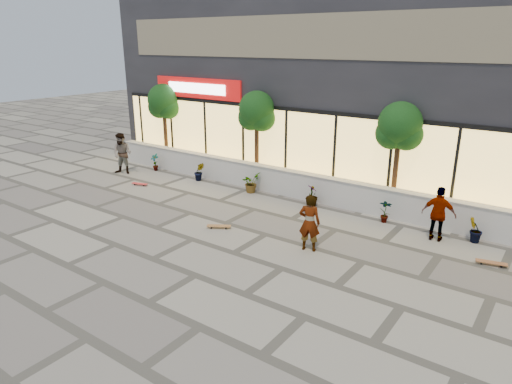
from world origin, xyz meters
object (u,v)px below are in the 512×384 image
Objects in this scene: skateboard_center at (219,226)px; skater_left at (122,154)px; skater_right_near at (439,214)px; skateboard_left at (140,184)px; tree_midwest at (257,113)px; tree_mideast at (399,129)px; tree_west at (164,103)px; skateboard_right_near at (491,263)px; skater_center at (309,223)px.

skater_left is at bearing 131.08° from skateboard_center.
skater_right_near is 2.32× the size of skateboard_left.
tree_midwest is 1.00× the size of tree_mideast.
tree_west is 3.21m from skater_left.
tree_midwest is 6.62m from skater_left.
skateboard_center is at bearing -32.58° from skateboard_left.
tree_midwest is 8.47m from skater_right_near.
skateboard_left is (-9.79, -3.26, -2.91)m from tree_mideast.
tree_mideast reaches higher than skateboard_center.
tree_west is at bearing 101.04° from skateboard_left.
tree_mideast is at bearing 133.33° from skateboard_right_near.
tree_west is at bearing -39.38° from skater_center.
tree_mideast is 5.16m from skater_center.
tree_west is 9.40m from skateboard_center.
tree_midwest is at bearing 24.11° from skateboard_left.
skateboard_center is at bearing -68.17° from tree_midwest.
tree_midwest is at bearing 0.00° from tree_west.
skateboard_center is 8.10m from skateboard_right_near.
skateboard_center is (1.97, -4.91, -2.91)m from tree_midwest.
skater_left is (-11.80, -2.46, -2.04)m from tree_mideast.
tree_west is at bearing 158.39° from skateboard_right_near.
skateboard_right_near is (15.22, -2.57, -2.91)m from tree_west.
skater_right_near is 2.08× the size of skateboard_right_near.
tree_mideast is 2.28× the size of skater_right_near.
skater_center is at bearing 41.39° from skater_right_near.
skateboard_center is 5.98m from skateboard_left.
tree_west is 1.00× the size of tree_midwest.
tree_mideast is at bearing 0.00° from tree_midwest.
tree_west is 1.00× the size of tree_mideast.
skater_center is at bearing -167.81° from skateboard_right_near.
skateboard_left is (-8.94, 1.36, -0.79)m from skater_center.
skateboard_right_near is at bearing -14.80° from tree_midwest.
tree_west is 15.70m from skateboard_right_near.
skater_left is 15.54m from skateboard_right_near.
skater_left is (-10.95, 2.16, 0.09)m from skater_center.
skateboard_right_near is at bearing -9.58° from tree_west.
tree_midwest is 6.03m from skateboard_center.
skater_left is at bearing -0.85° from skater_right_near.
skater_center is 1.00× the size of skater_right_near.
skater_left is 1.10× the size of skater_right_near.
tree_midwest and tree_mideast have the same top height.
skater_left reaches higher than skateboard_left.
skater_right_near is at bearing -7.35° from tree_west.
tree_midwest is 2.28× the size of skater_right_near.
skateboard_left is at bearing 170.91° from skateboard_right_near.
tree_midwest is 6.00m from tree_mideast.
skateboard_center is (-6.05, -3.17, -0.78)m from skater_right_near.
tree_mideast is 5.05× the size of skateboard_center.
skater_left is at bearing -157.02° from tree_midwest.
skater_right_near is at bearing -12.27° from tree_midwest.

